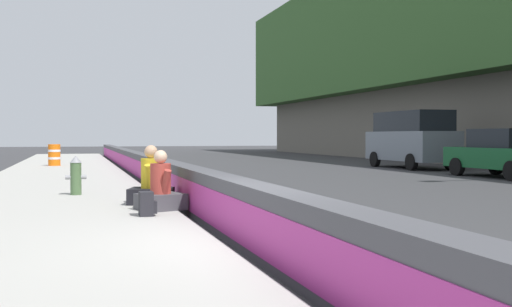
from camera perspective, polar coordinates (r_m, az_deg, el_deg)
name	(u,v)px	position (r m, az deg, el deg)	size (l,w,h in m)	color
ground_plane	(261,254)	(7.67, 0.43, -9.32)	(160.00, 160.00, 0.00)	#353538
sidewalk_strip	(33,261)	(7.35, -20.02, -9.34)	(80.00, 4.40, 0.14)	#A8A59E
jersey_barrier	(260,220)	(7.60, 0.41, -6.18)	(76.00, 0.45, 0.85)	#47474C
fire_hydrant	(76,175)	(14.31, -16.39, -1.91)	(0.26, 0.46, 0.88)	#47663D
seated_person_foreground	(161,191)	(11.11, -8.85, -3.47)	(0.87, 0.94, 1.07)	#424247
seated_person_middle	(151,185)	(12.09, -9.71, -2.94)	(0.91, 0.99, 1.14)	black
backpack	(147,204)	(10.31, -10.11, -4.64)	(0.32, 0.28, 0.40)	#232328
construction_barrel	(54,155)	(28.59, -18.23, -0.12)	(0.54, 0.54, 0.95)	orange
parked_car_third	(504,153)	(23.05, 22.07, 0.04)	(4.54, 2.04, 1.71)	#145128
parked_car_fourth	(411,138)	(28.46, 14.24, 1.38)	(5.10, 2.10, 2.56)	slate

